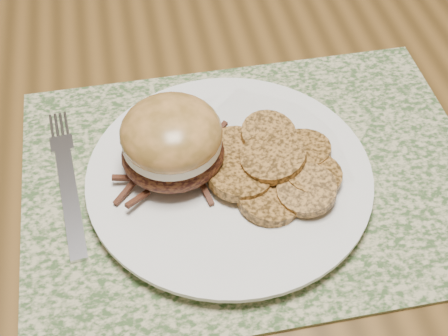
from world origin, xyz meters
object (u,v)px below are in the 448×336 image
Objects in this scene: fork at (67,179)px; pork_sandwich at (172,142)px; dinner_plate at (229,178)px; dining_table at (104,89)px.

pork_sandwich is at bearing -13.74° from fork.
dinner_plate is 1.34× the size of fork.
pork_sandwich is (-0.05, 0.02, 0.04)m from dinner_plate.
dining_table is 5.77× the size of dinner_plate.
fork is at bearing 167.93° from dinner_plate.
dining_table is 0.30m from dinner_plate.
dinner_plate is at bearing -16.87° from fork.
pork_sandwich is at bearing 161.76° from dinner_plate.
pork_sandwich is 0.12m from fork.
dining_table is 0.24m from fork.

